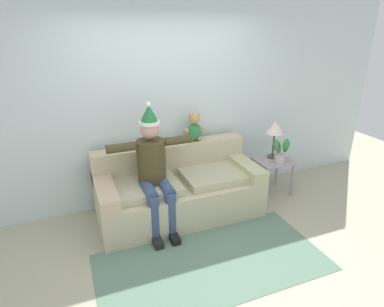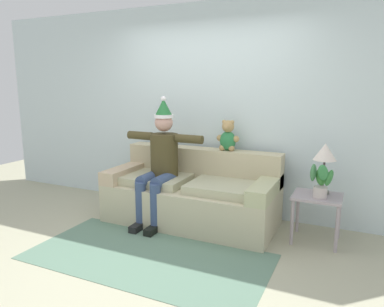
{
  "view_description": "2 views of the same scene",
  "coord_description": "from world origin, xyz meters",
  "views": [
    {
      "loc": [
        -1.23,
        -2.56,
        2.36
      ],
      "look_at": [
        0.16,
        0.93,
        0.85
      ],
      "focal_mm": 30.68,
      "sensor_mm": 36.0,
      "label": 1
    },
    {
      "loc": [
        1.8,
        -2.88,
        1.69
      ],
      "look_at": [
        0.09,
        0.79,
        0.9
      ],
      "focal_mm": 33.79,
      "sensor_mm": 36.0,
      "label": 2
    }
  ],
  "objects": [
    {
      "name": "teddy_bear",
      "position": [
        0.34,
        1.3,
        1.04
      ],
      "size": [
        0.29,
        0.17,
        0.38
      ],
      "color": "#2C7C44",
      "rests_on": "couch"
    },
    {
      "name": "person_seated",
      "position": [
        -0.35,
        0.84,
        0.79
      ],
      "size": [
        1.02,
        0.77,
        1.54
      ],
      "color": "#433A1F",
      "rests_on": "ground_plane"
    },
    {
      "name": "ground_plane",
      "position": [
        0.0,
        0.0,
        0.0
      ],
      "size": [
        10.0,
        10.0,
        0.0
      ],
      "primitive_type": "plane",
      "color": "#AAA78A"
    },
    {
      "name": "side_table",
      "position": [
        1.46,
        1.02,
        0.43
      ],
      "size": [
        0.5,
        0.43,
        0.52
      ],
      "color": "#A1949B",
      "rests_on": "ground_plane"
    },
    {
      "name": "couch",
      "position": [
        0.0,
        1.01,
        0.34
      ],
      "size": [
        2.06,
        0.93,
        0.87
      ],
      "color": "#BCB493",
      "rests_on": "ground_plane"
    },
    {
      "name": "area_rug",
      "position": [
        0.0,
        -0.06,
        0.0
      ],
      "size": [
        2.4,
        1.19,
        0.01
      ],
      "primitive_type": "cube",
      "color": "slate",
      "rests_on": "ground_plane"
    },
    {
      "name": "potted_plant",
      "position": [
        1.49,
        0.92,
        0.71
      ],
      "size": [
        0.26,
        0.25,
        0.39
      ],
      "color": "#BEB0AD",
      "rests_on": "side_table"
    },
    {
      "name": "back_wall",
      "position": [
        0.0,
        1.55,
        1.35
      ],
      "size": [
        7.0,
        0.1,
        2.7
      ],
      "primitive_type": "cube",
      "color": "silver",
      "rests_on": "ground_plane"
    },
    {
      "name": "table_lamp",
      "position": [
        1.5,
        1.11,
        0.95
      ],
      "size": [
        0.24,
        0.24,
        0.55
      ],
      "color": "#4F4F46",
      "rests_on": "side_table"
    }
  ]
}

